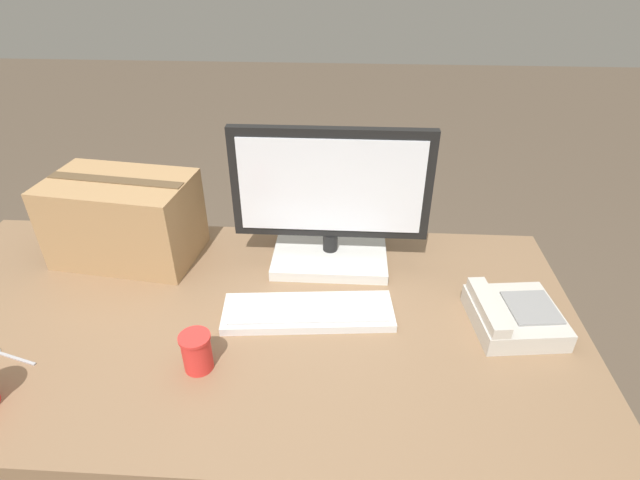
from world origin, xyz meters
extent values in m
cube|color=#8C6B4C|center=(0.00, 0.00, 0.37)|extent=(1.80, 0.90, 0.74)
cube|color=white|center=(0.24, 0.29, 0.76)|extent=(0.34, 0.26, 0.03)
cylinder|color=black|center=(0.24, 0.29, 0.80)|extent=(0.04, 0.04, 0.05)
cube|color=black|center=(0.24, 0.29, 0.99)|extent=(0.56, 0.03, 0.33)
cube|color=white|center=(0.24, 0.27, 0.99)|extent=(0.51, 0.01, 0.28)
cube|color=silver|center=(0.19, 0.02, 0.75)|extent=(0.45, 0.18, 0.02)
cube|color=silver|center=(0.19, 0.02, 0.77)|extent=(0.42, 0.15, 0.01)
cube|color=beige|center=(0.72, 0.01, 0.77)|extent=(0.23, 0.24, 0.05)
cube|color=beige|center=(0.64, 0.00, 0.81)|extent=(0.07, 0.21, 0.03)
cube|color=gray|center=(0.76, 0.02, 0.80)|extent=(0.13, 0.14, 0.01)
cylinder|color=red|center=(-0.04, -0.18, 0.79)|extent=(0.07, 0.07, 0.09)
cylinder|color=red|center=(-0.04, -0.18, 0.84)|extent=(0.07, 0.07, 0.01)
cube|color=#B2B2B7|center=(-0.48, -0.18, 0.75)|extent=(0.11, 0.04, 0.00)
cube|color=tan|center=(-0.37, 0.27, 0.87)|extent=(0.44, 0.30, 0.25)
cube|color=brown|center=(-0.37, 0.27, 1.00)|extent=(0.40, 0.09, 0.00)
camera|label=1|loc=(0.28, -0.97, 1.61)|focal=28.00mm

